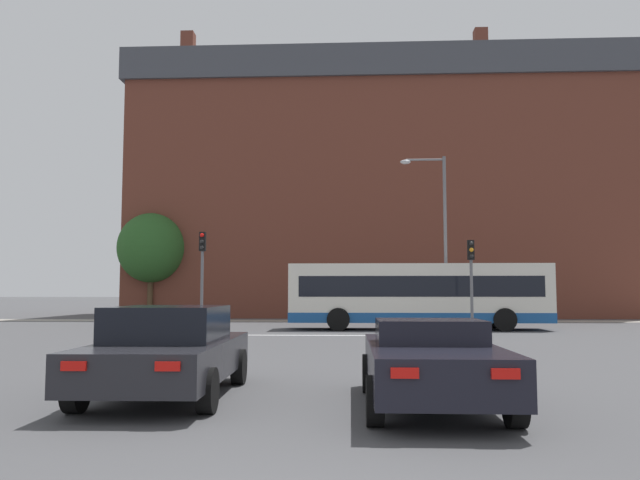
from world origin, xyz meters
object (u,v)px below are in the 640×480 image
traffic_light_near_right (471,270)px  street_lamp_junction (438,224)px  car_saloon_left (169,350)px  bus_crossing_lead (418,295)px  car_roadster_right (431,362)px  pedestrian_waiting (315,305)px  traffic_light_near_left (202,265)px

traffic_light_near_right → street_lamp_junction: size_ratio=0.46×
car_saloon_left → bus_crossing_lead: size_ratio=0.40×
bus_crossing_lead → street_lamp_junction: size_ratio=1.39×
car_roadster_right → street_lamp_junction: (3.09, 20.94, 4.33)m
car_roadster_right → pedestrian_waiting: pedestrian_waiting is taller
car_saloon_left → car_roadster_right: (4.13, -0.72, -0.08)m
car_saloon_left → traffic_light_near_right: size_ratio=1.21×
bus_crossing_lead → traffic_light_near_right: bearing=31.7°
car_saloon_left → car_roadster_right: size_ratio=1.05×
car_roadster_right → street_lamp_junction: size_ratio=0.52×
traffic_light_near_right → traffic_light_near_left: 11.00m
pedestrian_waiting → traffic_light_near_right: bearing=-80.2°
street_lamp_junction → traffic_light_near_left: bearing=-155.0°
pedestrian_waiting → car_saloon_left: bearing=-115.6°
car_roadster_right → car_saloon_left: bearing=170.3°
traffic_light_near_left → pedestrian_waiting: traffic_light_near_left is taller
car_saloon_left → pedestrian_waiting: size_ratio=2.87×
traffic_light_near_left → street_lamp_junction: 11.67m
car_roadster_right → bus_crossing_lead: 19.13m
traffic_light_near_left → pedestrian_waiting: bearing=68.6°
car_roadster_right → traffic_light_near_left: size_ratio=1.04×
car_roadster_right → pedestrian_waiting: 26.73m
bus_crossing_lead → traffic_light_near_left: bearing=-72.3°
traffic_light_near_left → car_saloon_left: bearing=-78.4°
bus_crossing_lead → traffic_light_near_right: 3.65m
car_saloon_left → traffic_light_near_right: 17.30m
bus_crossing_lead → pedestrian_waiting: bus_crossing_lead is taller
car_roadster_right → traffic_light_near_right: bearing=77.1°
car_saloon_left → street_lamp_junction: street_lamp_junction is taller
car_saloon_left → traffic_light_near_left: (-3.17, 15.38, 2.06)m
car_saloon_left → traffic_light_near_left: size_ratio=1.10×
car_saloon_left → pedestrian_waiting: pedestrian_waiting is taller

